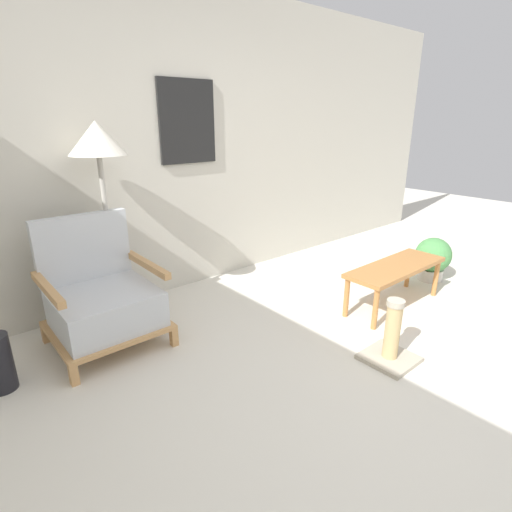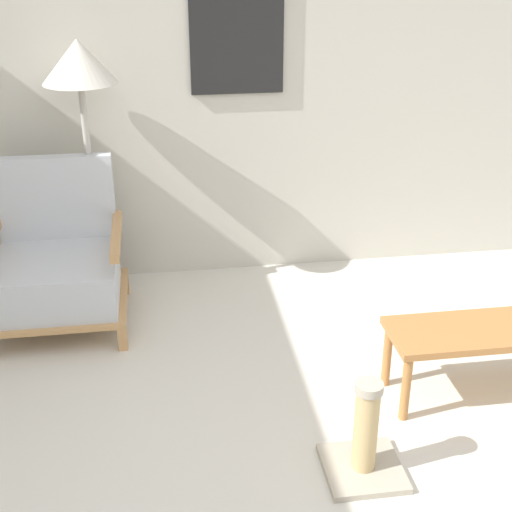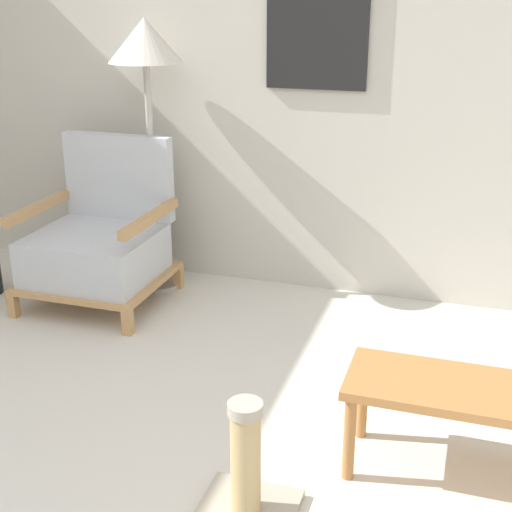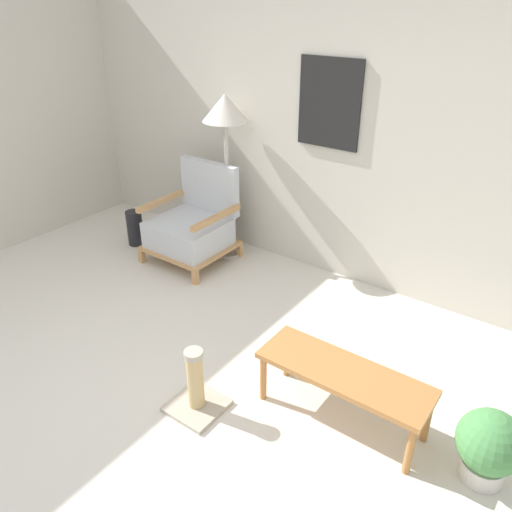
{
  "view_description": "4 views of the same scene",
  "coord_description": "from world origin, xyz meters",
  "px_view_note": "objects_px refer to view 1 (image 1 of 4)",
  "views": [
    {
      "loc": [
        -1.86,
        -0.86,
        1.59
      ],
      "look_at": [
        0.07,
        1.41,
        0.55
      ],
      "focal_mm": 28.0,
      "sensor_mm": 36.0,
      "label": 1
    },
    {
      "loc": [
        -0.43,
        -1.94,
        2.14
      ],
      "look_at": [
        0.07,
        1.41,
        0.55
      ],
      "focal_mm": 50.0,
      "sensor_mm": 36.0,
      "label": 2
    },
    {
      "loc": [
        1.01,
        -1.53,
        1.71
      ],
      "look_at": [
        0.07,
        1.41,
        0.55
      ],
      "focal_mm": 50.0,
      "sensor_mm": 36.0,
      "label": 3
    },
    {
      "loc": [
        2.07,
        -1.34,
        2.38
      ],
      "look_at": [
        0.07,
        1.41,
        0.55
      ],
      "focal_mm": 35.0,
      "sensor_mm": 36.0,
      "label": 4
    }
  ],
  "objects_px": {
    "floor_lamp": "(98,152)",
    "coffee_table": "(396,271)",
    "scratching_post": "(391,341)",
    "armchair": "(102,299)",
    "potted_plant": "(433,258)"
  },
  "relations": [
    {
      "from": "coffee_table",
      "to": "scratching_post",
      "type": "bearing_deg",
      "value": -149.35
    },
    {
      "from": "coffee_table",
      "to": "potted_plant",
      "type": "bearing_deg",
      "value": 5.04
    },
    {
      "from": "armchair",
      "to": "potted_plant",
      "type": "distance_m",
      "value": 3.15
    },
    {
      "from": "floor_lamp",
      "to": "potted_plant",
      "type": "relative_size",
      "value": 3.52
    },
    {
      "from": "armchair",
      "to": "scratching_post",
      "type": "relative_size",
      "value": 2.02
    },
    {
      "from": "floor_lamp",
      "to": "potted_plant",
      "type": "bearing_deg",
      "value": -24.39
    },
    {
      "from": "floor_lamp",
      "to": "scratching_post",
      "type": "height_order",
      "value": "floor_lamp"
    },
    {
      "from": "floor_lamp",
      "to": "coffee_table",
      "type": "bearing_deg",
      "value": -34.32
    },
    {
      "from": "coffee_table",
      "to": "potted_plant",
      "type": "height_order",
      "value": "potted_plant"
    },
    {
      "from": "potted_plant",
      "to": "scratching_post",
      "type": "distance_m",
      "value": 1.7
    },
    {
      "from": "armchair",
      "to": "coffee_table",
      "type": "xyz_separation_m",
      "value": [
        2.17,
        -1.04,
        -0.02
      ]
    },
    {
      "from": "floor_lamp",
      "to": "coffee_table",
      "type": "distance_m",
      "value": 2.58
    },
    {
      "from": "armchair",
      "to": "floor_lamp",
      "type": "height_order",
      "value": "floor_lamp"
    },
    {
      "from": "coffee_table",
      "to": "armchair",
      "type": "bearing_deg",
      "value": 154.29
    },
    {
      "from": "coffee_table",
      "to": "scratching_post",
      "type": "height_order",
      "value": "scratching_post"
    }
  ]
}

